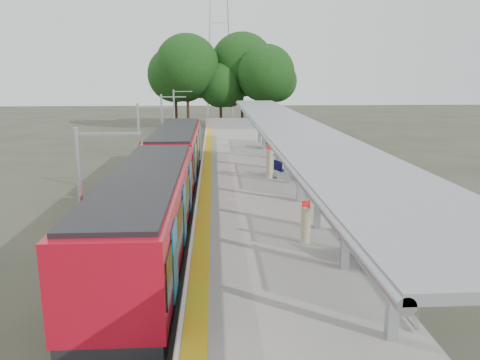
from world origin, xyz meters
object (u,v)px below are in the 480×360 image
bench_mid (277,168)px  litter_bin (301,192)px  train (166,174)px  info_pillar_far (270,164)px  bench_far (266,141)px  bench_near (359,246)px  info_pillar_near (305,225)px

bench_mid → litter_bin: bearing=-109.1°
train → info_pillar_far: (5.71, 3.62, -0.20)m
bench_mid → bench_far: 11.02m
bench_near → info_pillar_far: bearing=72.6°
bench_mid → bench_far: bearing=63.9°
train → bench_far: size_ratio=17.16×
bench_near → bench_mid: (-0.91, 13.09, -0.02)m
train → bench_near: (7.11, -9.16, -0.50)m
train → bench_far: (6.72, 14.93, -0.50)m
bench_far → info_pillar_near: 22.28m
litter_bin → info_pillar_far: bearing=99.8°
train → info_pillar_near: size_ratio=17.34×
bench_near → bench_mid: 13.12m
train → info_pillar_near: 9.29m
train → info_pillar_far: bearing=32.3°
bench_near → bench_mid: bench_near is taller
bench_near → litter_bin: size_ratio=1.89×
bench_near → info_pillar_near: (-1.40, 1.83, 0.14)m
info_pillar_far → litter_bin: (0.89, -5.17, -0.43)m
bench_far → info_pillar_near: info_pillar_near is taller
bench_mid → litter_bin: 5.49m
bench_near → info_pillar_far: info_pillar_far is taller
bench_near → bench_far: (-0.39, 24.09, 0.00)m
info_pillar_far → litter_bin: info_pillar_far is taller
bench_far → info_pillar_far: size_ratio=0.82×
bench_mid → info_pillar_far: size_ratio=0.78×
bench_far → info_pillar_near: size_ratio=1.01×
train → litter_bin: size_ratio=32.80×
bench_far → info_pillar_near: (-1.01, -22.26, 0.14)m
bench_mid → info_pillar_far: (-0.48, -0.31, 0.32)m
train → bench_mid: bearing=32.4°
bench_far → info_pillar_far: (-1.00, -11.32, 0.30)m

